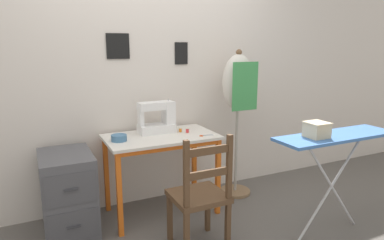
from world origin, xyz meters
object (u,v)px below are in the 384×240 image
storage_box (317,130)px  filing_cabinet (68,194)px  sewing_machine (158,118)px  scissors (204,136)px  thread_spool_mid_table (187,131)px  wooden_chair (200,196)px  fabric_bowl (119,138)px  ironing_board (336,141)px  thread_spool_near_machine (180,130)px  dress_form (238,90)px

storage_box → filing_cabinet: bearing=152.0°
sewing_machine → filing_cabinet: bearing=-171.8°
scissors → thread_spool_mid_table: 0.18m
wooden_chair → filing_cabinet: bearing=142.8°
fabric_bowl → ironing_board: 1.76m
thread_spool_near_machine → thread_spool_mid_table: size_ratio=0.92×
filing_cabinet → ironing_board: 2.19m
scissors → filing_cabinet: scissors is taller
sewing_machine → dress_form: dress_form is taller
dress_form → ironing_board: 1.08m
thread_spool_near_machine → thread_spool_mid_table: 0.07m
storage_box → thread_spool_mid_table: bearing=126.0°
fabric_bowl → scissors: size_ratio=0.97×
thread_spool_mid_table → scissors: bearing=-59.5°
thread_spool_mid_table → filing_cabinet: bearing=179.5°
wooden_chair → dress_form: (0.79, 0.73, 0.67)m
thread_spool_near_machine → ironing_board: bearing=-47.0°
thread_spool_mid_table → storage_box: (0.66, -0.91, 0.14)m
wooden_chair → storage_box: (0.86, -0.26, 0.48)m
fabric_bowl → scissors: fabric_bowl is taller
fabric_bowl → scissors: bearing=-12.4°
thread_spool_near_machine → thread_spool_mid_table: bearing=-51.8°
thread_spool_mid_table → ironing_board: bearing=-46.7°
scissors → dress_form: size_ratio=0.09×
fabric_bowl → dress_form: size_ratio=0.09×
thread_spool_mid_table → thread_spool_near_machine: bearing=128.2°
thread_spool_mid_table → dress_form: 0.68m
ironing_board → storage_box: (-0.20, 0.01, 0.11)m
scissors → thread_spool_mid_table: bearing=120.5°
wooden_chair → ironing_board: (1.06, -0.27, 0.37)m
thread_spool_near_machine → wooden_chair: wooden_chair is taller
fabric_bowl → thread_spool_near_machine: 0.59m
scissors → thread_spool_mid_table: size_ratio=3.10×
scissors → ironing_board: ironing_board is taller
dress_form → storage_box: size_ratio=9.28×
fabric_bowl → thread_spool_mid_table: 0.63m
scissors → thread_spool_near_machine: 0.26m
storage_box → dress_form: bearing=94.0°
dress_form → ironing_board: dress_form is taller
fabric_bowl → filing_cabinet: (-0.44, 0.01, -0.43)m
wooden_chair → storage_box: bearing=-16.7°
thread_spool_mid_table → wooden_chair: (-0.20, -0.65, -0.34)m
dress_form → storage_box: dress_form is taller
sewing_machine → ironing_board: bearing=-43.6°
dress_form → ironing_board: bearing=-74.7°
thread_spool_near_machine → thread_spool_mid_table: (0.05, -0.06, 0.00)m
thread_spool_mid_table → ironing_board: (0.87, -0.92, 0.03)m
storage_box → ironing_board: bearing=-2.5°
thread_spool_mid_table → storage_box: 1.13m
fabric_bowl → thread_spool_mid_table: (0.63, -0.00, -0.01)m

